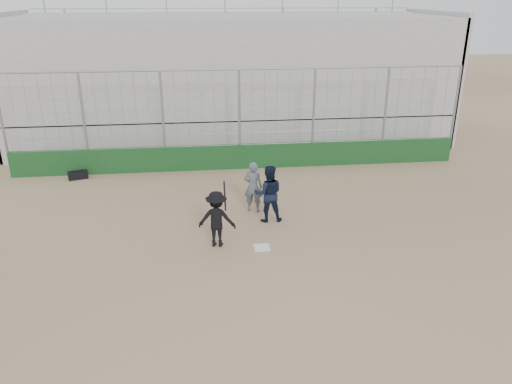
{
  "coord_description": "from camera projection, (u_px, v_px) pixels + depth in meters",
  "views": [
    {
      "loc": [
        -1.63,
        -12.42,
        6.7
      ],
      "look_at": [
        0.0,
        1.4,
        1.15
      ],
      "focal_mm": 35.0,
      "sensor_mm": 36.0,
      "label": 1
    }
  ],
  "objects": [
    {
      "name": "backstop",
      "position": [
        240.0,
        146.0,
        20.22
      ],
      "size": [
        18.1,
        0.25,
        4.04
      ],
      "color": "#133C19",
      "rests_on": "ground"
    },
    {
      "name": "batter_at_plate",
      "position": [
        217.0,
        219.0,
        13.98
      ],
      "size": [
        1.16,
        0.84,
        1.81
      ],
      "color": "black",
      "rests_on": "ground"
    },
    {
      "name": "home_plate",
      "position": [
        262.0,
        247.0,
        14.12
      ],
      "size": [
        0.44,
        0.44,
        0.02
      ],
      "primitive_type": "cube",
      "color": "white",
      "rests_on": "ground"
    },
    {
      "name": "umpire",
      "position": [
        253.0,
        189.0,
        16.24
      ],
      "size": [
        0.72,
        0.58,
        1.53
      ],
      "primitive_type": "imported",
      "rotation": [
        0.0,
        0.0,
        2.82
      ],
      "color": "#4F5964",
      "rests_on": "ground"
    },
    {
      "name": "ground",
      "position": [
        262.0,
        248.0,
        14.12
      ],
      "size": [
        90.0,
        90.0,
        0.0
      ],
      "primitive_type": "plane",
      "color": "#816446",
      "rests_on": "ground"
    },
    {
      "name": "bleachers",
      "position": [
        230.0,
        78.0,
        24.06
      ],
      "size": [
        20.25,
        6.7,
        6.98
      ],
      "color": "#A1A1A1",
      "rests_on": "ground"
    },
    {
      "name": "equipment_bag",
      "position": [
        78.0,
        175.0,
        19.33
      ],
      "size": [
        0.79,
        0.52,
        0.35
      ],
      "color": "black",
      "rests_on": "ground"
    },
    {
      "name": "catcher_crouched",
      "position": [
        268.0,
        203.0,
        15.56
      ],
      "size": [
        0.92,
        0.73,
        1.23
      ],
      "color": "black",
      "rests_on": "ground"
    }
  ]
}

